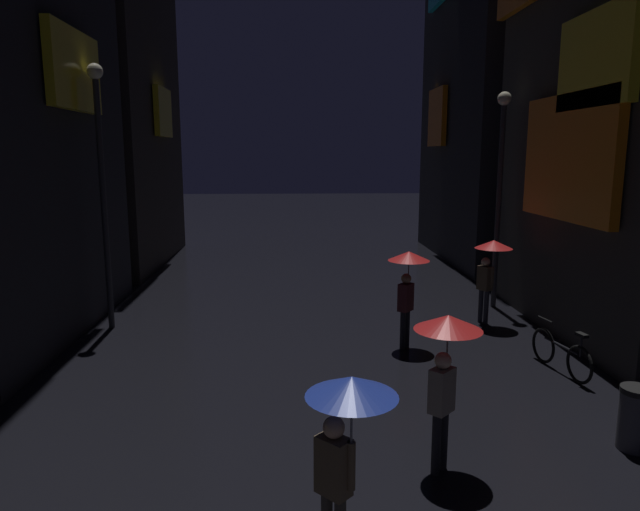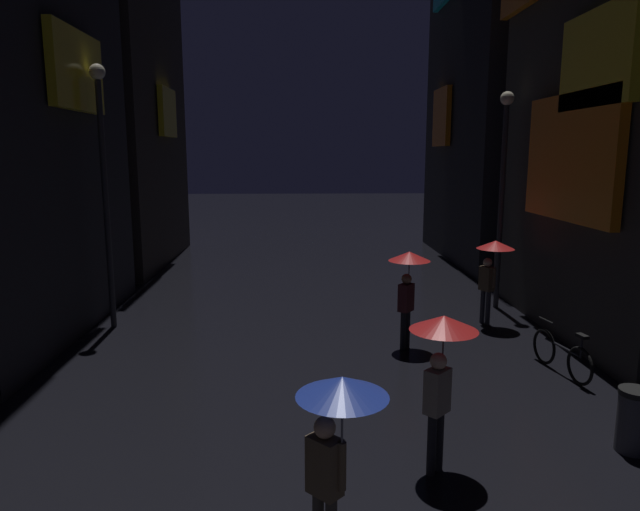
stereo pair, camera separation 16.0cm
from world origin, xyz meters
The scene contains 9 objects.
building_left_far centered at (-7.49, 22.00, 8.54)m, with size 4.25×8.01×17.06m.
pedestrian_far_right_red centered at (4.28, 13.21, 1.67)m, with size 0.90×0.90×2.12m.
pedestrian_midstreet_centre_red centered at (1.91, 11.62, 1.67)m, with size 0.90×0.90×2.12m.
pedestrian_midstreet_left_blue centered at (-0.08, 4.83, 1.67)m, with size 0.90×0.90×2.12m.
pedestrian_foreground_left_red centered at (1.42, 6.75, 1.67)m, with size 0.90×0.90×2.12m.
bicycle_parked_at_storefront centered at (4.60, 9.98, 0.39)m, with size 0.39×1.80×0.96m.
streetlamp_right_far centered at (5.00, 14.82, 3.59)m, with size 0.36×0.36×5.78m.
streetlamp_left_far centered at (-5.00, 13.38, 3.82)m, with size 0.36×0.36×6.20m.
trash_bin centered at (4.30, 7.09, 0.47)m, with size 0.46×0.46×0.93m.
Camera 2 is at (-0.42, -0.28, 4.20)m, focal length 32.00 mm.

